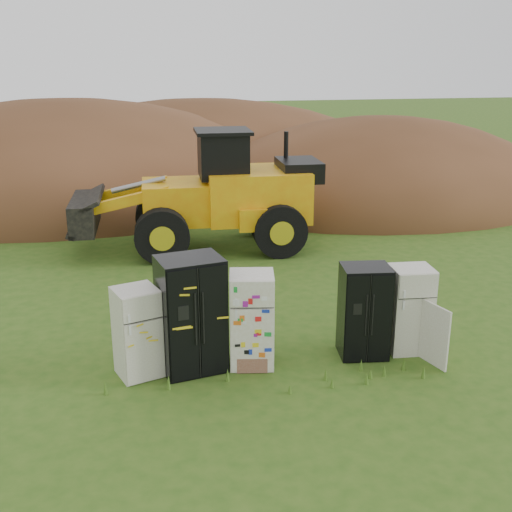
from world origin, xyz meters
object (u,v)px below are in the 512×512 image
Objects in this scene: fridge_sticker at (252,320)px; fridge_open_door at (409,309)px; fridge_leftmost at (137,332)px; fridge_black_side at (191,314)px; fridge_black_right at (364,311)px; wheel_loader at (193,191)px.

fridge_sticker is 2.89m from fridge_open_door.
fridge_black_side is (0.90, 0.04, 0.23)m from fridge_leftmost.
fridge_black_right is at bearing -13.01° from fridge_black_side.
fridge_black_right is 7.43m from wheel_loader.
fridge_black_right reaches higher than fridge_leftmost.
fridge_open_door is 7.73m from wheel_loader.
wheel_loader is at bearing 114.90° from fridge_black_right.
fridge_black_side reaches higher than fridge_sticker.
fridge_leftmost is at bearing -101.49° from wheel_loader.
fridge_sticker reaches higher than fridge_black_right.
wheel_loader is at bearing 57.89° from fridge_leftmost.
fridge_black_right is 0.25× the size of wheel_loader.
fridge_black_right is 0.87m from fridge_open_door.
fridge_leftmost is 1.93m from fridge_sticker.
wheel_loader is (-3.16, 7.00, 0.83)m from fridge_open_door.
wheel_loader reaches higher than fridge_black_right.
fridge_black_right is (2.02, -0.01, -0.00)m from fridge_sticker.
fridge_sticker is at bearing -173.38° from fridge_black_right.
fridge_black_side is 3.92m from fridge_open_door.
fridge_open_door is at bearing -18.58° from fridge_leftmost.
fridge_leftmost is 0.97× the size of fridge_open_door.
wheel_loader is (0.75, 6.98, 0.62)m from fridge_black_side.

